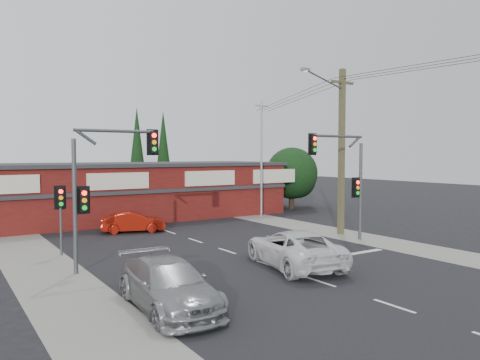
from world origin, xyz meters
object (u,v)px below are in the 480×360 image
red_sedan (133,222)px  shop_building (114,191)px  utility_pole (340,146)px  white_suv (294,248)px  silver_suv (169,285)px

red_sedan → shop_building: size_ratio=0.14×
red_sedan → utility_pole: size_ratio=0.39×
white_suv → silver_suv: size_ratio=1.09×
white_suv → red_sedan: bearing=-65.2°
white_suv → shop_building: bearing=-72.1°
silver_suv → red_sedan: silver_suv is taller
silver_suv → utility_pole: (14.50, 7.00, 4.63)m
silver_suv → utility_pole: bearing=29.5°
silver_suv → red_sedan: 15.17m
silver_suv → utility_pole: 16.75m
red_sedan → utility_pole: bearing=-109.3°
utility_pole → white_suv: bearing=-147.6°
shop_building → white_suv: bearing=-84.7°
white_suv → utility_pole: utility_pole is taller
white_suv → silver_suv: bearing=30.1°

